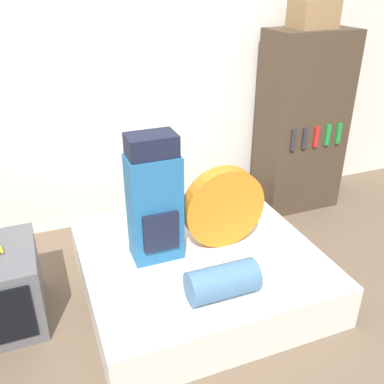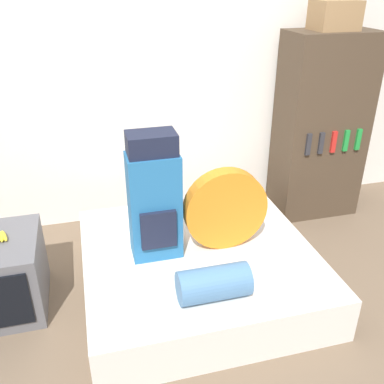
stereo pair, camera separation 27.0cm
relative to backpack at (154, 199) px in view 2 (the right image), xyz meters
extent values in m
plane|color=brown|center=(0.15, -0.65, -0.72)|extent=(16.00, 16.00, 0.00)
cube|color=white|center=(0.15, 1.12, 0.58)|extent=(8.00, 0.05, 2.60)
cube|color=silver|center=(0.28, -0.05, -0.56)|extent=(1.54, 1.48, 0.31)
cube|color=#23669E|center=(0.00, 0.00, -0.05)|extent=(0.32, 0.22, 0.71)
cube|color=#191E33|center=(0.00, 0.01, 0.37)|extent=(0.30, 0.20, 0.13)
cube|color=#191E33|center=(0.00, -0.12, -0.16)|extent=(0.23, 0.03, 0.26)
cylinder|color=orange|center=(0.47, -0.03, -0.13)|extent=(0.57, 0.11, 0.57)
cylinder|color=teal|center=(0.24, -0.53, -0.31)|extent=(0.42, 0.20, 0.20)
ellipsoid|color=yellow|center=(-0.97, 0.12, -0.20)|extent=(0.04, 0.14, 0.03)
ellipsoid|color=yellow|center=(-0.96, 0.12, -0.20)|extent=(0.04, 0.14, 0.03)
ellipsoid|color=yellow|center=(-0.95, 0.12, -0.20)|extent=(0.07, 0.14, 0.03)
cube|color=#473828|center=(1.61, 0.78, 0.08)|extent=(0.73, 0.43, 1.60)
cube|color=#2D2D33|center=(1.38, 0.56, 0.03)|extent=(0.04, 0.02, 0.18)
cube|color=#2D2D33|center=(1.50, 0.56, 0.03)|extent=(0.04, 0.02, 0.18)
cube|color=red|center=(1.61, 0.56, 0.03)|extent=(0.04, 0.02, 0.18)
cube|color=#1E8E38|center=(1.73, 0.56, 0.03)|extent=(0.04, 0.02, 0.18)
cube|color=#1E8E38|center=(1.85, 0.56, 0.03)|extent=(0.04, 0.02, 0.18)
cube|color=#99754C|center=(1.60, 0.79, 0.99)|extent=(0.33, 0.27, 0.22)
camera|label=1|loc=(-0.64, -2.29, 1.28)|focal=40.00mm
camera|label=2|loc=(-0.38, -2.37, 1.28)|focal=40.00mm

